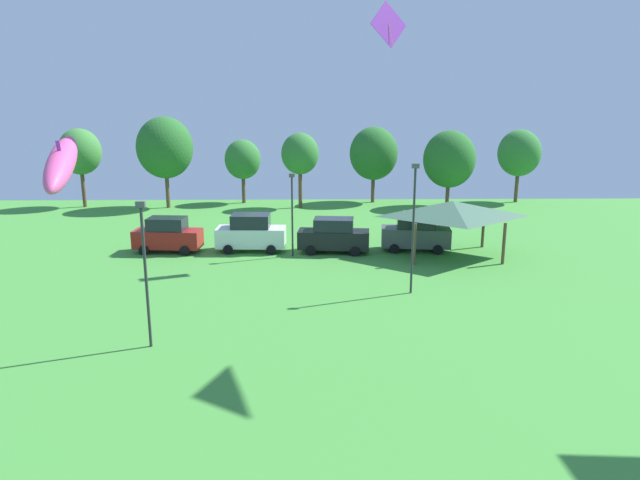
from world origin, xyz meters
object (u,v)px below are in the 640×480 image
light_post_2 (145,266)px  treeline_tree_3 (300,154)px  parked_car_third_from_left (334,236)px  treeline_tree_5 (449,159)px  parked_car_leftmost (168,235)px  kite_flying_0 (389,25)px  park_pavilion (452,209)px  treeline_tree_0 (80,152)px  parked_car_second_from_left (251,233)px  treeline_tree_2 (243,160)px  treeline_tree_6 (519,153)px  light_post_1 (292,209)px  parked_car_rightmost_in_row (416,233)px  light_post_0 (413,222)px  treeline_tree_1 (165,148)px  kite_flying_6 (61,163)px  treeline_tree_4 (374,154)px

light_post_2 → treeline_tree_3: treeline_tree_3 is taller
parked_car_third_from_left → treeline_tree_5: bearing=61.4°
parked_car_leftmost → kite_flying_0: bearing=0.9°
kite_flying_0 → park_pavilion: size_ratio=0.38×
treeline_tree_5 → treeline_tree_0: bearing=178.9°
parked_car_leftmost → parked_car_second_from_left: parked_car_second_from_left is taller
light_post_2 → treeline_tree_3: size_ratio=0.86×
park_pavilion → treeline_tree_2: (-15.71, 20.36, 1.21)m
park_pavilion → treeline_tree_6: treeline_tree_6 is taller
parked_car_third_from_left → light_post_1: size_ratio=0.90×
kite_flying_0 → parked_car_leftmost: 19.39m
parked_car_rightmost_in_row → park_pavilion: park_pavilion is taller
parked_car_rightmost_in_row → treeline_tree_0: bearing=155.7°
light_post_0 → treeline_tree_1: size_ratio=0.80×
kite_flying_6 → parked_car_third_from_left: 18.79m
light_post_2 → light_post_0: bearing=28.9°
parked_car_leftmost → parked_car_rightmost_in_row: bearing=4.9°
parked_car_third_from_left → treeline_tree_2: 21.35m
treeline_tree_4 → treeline_tree_5: 7.37m
parked_car_second_from_left → parked_car_rightmost_in_row: bearing=1.2°
kite_flying_0 → treeline_tree_0: bearing=145.4°
kite_flying_0 → light_post_2: (-11.32, -14.27, -10.86)m
treeline_tree_1 → parked_car_leftmost: bearing=-76.5°
light_post_0 → treeline_tree_1: treeline_tree_1 is taller
parked_car_leftmost → treeline_tree_5: size_ratio=0.63×
kite_flying_6 → parked_car_rightmost_in_row: bearing=38.6°
light_post_1 → treeline_tree_3: treeline_tree_3 is taller
parked_car_third_from_left → treeline_tree_2: size_ratio=0.77×
treeline_tree_0 → treeline_tree_4: (27.87, 2.05, -0.38)m
kite_flying_6 → treeline_tree_1: (-3.34, 30.33, -1.69)m
treeline_tree_0 → treeline_tree_6: (42.25, 1.91, -0.35)m
parked_car_rightmost_in_row → treeline_tree_1: size_ratio=0.56×
parked_car_third_from_left → treeline_tree_0: 29.31m
parked_car_third_from_left → treeline_tree_1: bearing=137.3°
kite_flying_0 → treeline_tree_4: bearing=85.6°
light_post_1 → treeline_tree_4: size_ratio=0.72×
parked_car_rightmost_in_row → treeline_tree_0: treeline_tree_0 is taller
parked_car_third_from_left → light_post_1: bearing=-156.1°
treeline_tree_2 → treeline_tree_0: bearing=-172.6°
park_pavilion → light_post_1: size_ratio=1.33×
light_post_1 → treeline_tree_4: 21.85m
parked_car_second_from_left → park_pavilion: size_ratio=0.65×
kite_flying_6 → treeline_tree_1: bearing=96.3°
light_post_0 → treeline_tree_0: treeline_tree_0 is taller
light_post_2 → treeline_tree_5: bearing=58.2°
light_post_2 → park_pavilion: bearing=41.8°
light_post_2 → treeline_tree_2: (0.00, 34.42, 0.87)m
park_pavilion → light_post_2: light_post_2 is taller
parked_car_leftmost → treeline_tree_2: (2.92, 19.15, 3.13)m
parked_car_rightmost_in_row → treeline_tree_2: treeline_tree_2 is taller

